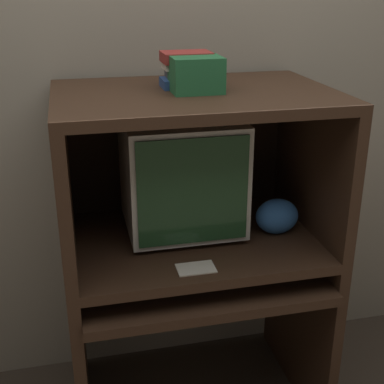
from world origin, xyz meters
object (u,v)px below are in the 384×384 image
at_px(snack_bag, 277,216).
at_px(book_stack, 186,69).
at_px(crt_monitor, 181,174).
at_px(mouse, 270,266).
at_px(keyboard, 200,278).
at_px(storage_box, 196,74).

xyz_separation_m(snack_bag, book_stack, (-0.32, 0.11, 0.54)).
xyz_separation_m(crt_monitor, mouse, (0.29, -0.20, -0.31)).
height_order(keyboard, storage_box, storage_box).
bearing_deg(storage_box, crt_monitor, 108.50).
xyz_separation_m(keyboard, snack_bag, (0.32, 0.10, 0.16)).
xyz_separation_m(book_stack, storage_box, (0.01, -0.09, -0.00)).
xyz_separation_m(keyboard, book_stack, (0.00, 0.22, 0.70)).
bearing_deg(crt_monitor, keyboard, -85.15).
height_order(crt_monitor, keyboard, crt_monitor).
bearing_deg(storage_box, keyboard, -96.15).
xyz_separation_m(crt_monitor, storage_box, (0.03, -0.09, 0.38)).
height_order(snack_bag, storage_box, storage_box).
bearing_deg(keyboard, storage_box, 83.85).
relative_size(mouse, storage_box, 0.45).
distance_m(mouse, book_stack, 0.77).
height_order(crt_monitor, snack_bag, crt_monitor).
bearing_deg(snack_bag, mouse, -120.64).
relative_size(mouse, snack_bag, 0.45).
bearing_deg(crt_monitor, book_stack, -3.04).
relative_size(crt_monitor, book_stack, 2.53).
distance_m(crt_monitor, snack_bag, 0.39).
relative_size(book_stack, storage_box, 1.03).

